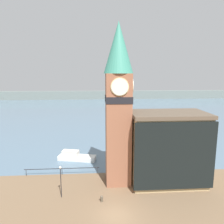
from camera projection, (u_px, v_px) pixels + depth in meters
ground_plane at (116, 215)px, 24.42m from camera, size 160.00×160.00×0.00m
water at (102, 110)px, 93.77m from camera, size 160.00×120.00×0.00m
far_shoreline at (100, 95)px, 132.61m from camera, size 180.00×3.00×5.00m
pier_railing at (62, 169)px, 33.93m from camera, size 11.55×0.08×1.09m
clock_tower at (118, 101)px, 29.90m from camera, size 3.95×3.95×22.36m
pier_building at (168, 148)px, 31.02m from camera, size 10.68×6.49×10.33m
boat_near at (75, 156)px, 39.97m from camera, size 7.07×3.48×1.71m
mooring_bollard_near at (102, 198)px, 26.96m from camera, size 0.35×0.35×0.78m
lamp_post at (61, 176)px, 27.44m from camera, size 0.32×0.32×4.24m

